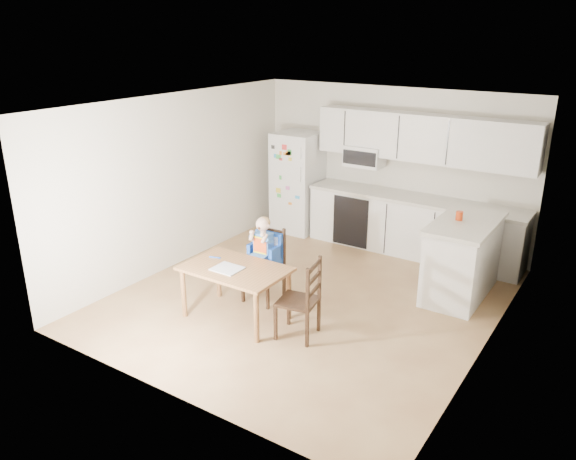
# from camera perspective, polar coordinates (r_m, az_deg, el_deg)

# --- Properties ---
(room) EXTENTS (4.52, 5.01, 2.51)m
(room) POSITION_cam_1_polar(r_m,az_deg,el_deg) (7.35, 4.23, 3.29)
(room) COLOR brown
(room) RESTS_ON ground
(refrigerator) EXTENTS (0.72, 0.70, 1.70)m
(refrigerator) POSITION_cam_1_polar(r_m,az_deg,el_deg) (9.61, 0.99, 4.87)
(refrigerator) COLOR silver
(refrigerator) RESTS_ON ground
(kitchen_run) EXTENTS (3.37, 0.62, 2.15)m
(kitchen_run) POSITION_cam_1_polar(r_m,az_deg,el_deg) (8.80, 12.68, 3.14)
(kitchen_run) COLOR silver
(kitchen_run) RESTS_ON ground
(kitchen_island) EXTENTS (0.73, 1.39, 1.03)m
(kitchen_island) POSITION_cam_1_polar(r_m,az_deg,el_deg) (7.65, 17.27, -2.74)
(kitchen_island) COLOR silver
(kitchen_island) RESTS_ON ground
(red_cup) EXTENTS (0.09, 0.09, 0.11)m
(red_cup) POSITION_cam_1_polar(r_m,az_deg,el_deg) (7.48, 17.01, 1.40)
(red_cup) COLOR #BB320C
(red_cup) RESTS_ON kitchen_island
(dining_table) EXTENTS (1.24, 0.80, 0.66)m
(dining_table) POSITION_cam_1_polar(r_m,az_deg,el_deg) (6.73, -5.38, -4.51)
(dining_table) COLOR brown
(dining_table) RESTS_ON ground
(napkin) EXTENTS (0.33, 0.29, 0.01)m
(napkin) POSITION_cam_1_polar(r_m,az_deg,el_deg) (6.65, -6.18, -3.92)
(napkin) COLOR #B1B1B6
(napkin) RESTS_ON dining_table
(toddler_spoon) EXTENTS (0.12, 0.06, 0.02)m
(toddler_spoon) POSITION_cam_1_polar(r_m,az_deg,el_deg) (6.99, -7.51, -2.76)
(toddler_spoon) COLOR #1845AA
(toddler_spoon) RESTS_ON dining_table
(chair_booster) EXTENTS (0.43, 0.43, 1.13)m
(chair_booster) POSITION_cam_1_polar(r_m,az_deg,el_deg) (7.14, -2.33, -2.02)
(chair_booster) COLOR black
(chair_booster) RESTS_ON ground
(chair_side) EXTENTS (0.49, 0.49, 0.95)m
(chair_side) POSITION_cam_1_polar(r_m,az_deg,el_deg) (6.30, 1.80, -6.59)
(chair_side) COLOR black
(chair_side) RESTS_ON ground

